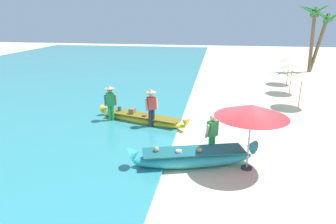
% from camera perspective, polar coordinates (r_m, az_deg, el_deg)
% --- Properties ---
extents(ground_plane, '(80.00, 80.00, 0.00)m').
position_cam_1_polar(ground_plane, '(10.85, 11.81, -8.38)').
color(ground_plane, beige).
extents(sea, '(24.00, 56.00, 0.10)m').
position_cam_1_polar(sea, '(22.79, -27.44, 4.07)').
color(sea, teal).
rests_on(sea, ground).
extents(boat_cyan_foreground, '(4.20, 1.88, 0.87)m').
position_cam_1_polar(boat_cyan_foreground, '(9.94, 4.86, -8.59)').
color(boat_cyan_foreground, '#33B2BC').
rests_on(boat_cyan_foreground, ground).
extents(boat_yellow_midground, '(4.50, 1.93, 0.70)m').
position_cam_1_polar(boat_yellow_midground, '(13.70, -4.91, -1.29)').
color(boat_yellow_midground, yellow).
rests_on(boat_yellow_midground, ground).
extents(person_vendor_hatted, '(0.56, 0.47, 1.76)m').
position_cam_1_polar(person_vendor_hatted, '(12.86, -3.16, 1.12)').
color(person_vendor_hatted, '#333842').
rests_on(person_vendor_hatted, ground).
extents(person_tourist_customer, '(0.51, 0.54, 1.57)m').
position_cam_1_polar(person_tourist_customer, '(10.39, 8.38, -4.06)').
color(person_tourist_customer, green).
rests_on(person_tourist_customer, ground).
extents(person_vendor_assistant, '(0.58, 0.44, 1.73)m').
position_cam_1_polar(person_vendor_assistant, '(13.87, -10.86, 1.97)').
color(person_vendor_assistant, green).
rests_on(person_vendor_assistant, ground).
extents(patio_umbrella_large, '(2.25, 2.25, 2.17)m').
position_cam_1_polar(patio_umbrella_large, '(9.47, 15.58, 0.18)').
color(patio_umbrella_large, '#B7B7BC').
rests_on(patio_umbrella_large, ground).
extents(parasol_row_0, '(1.60, 1.60, 1.91)m').
position_cam_1_polar(parasol_row_0, '(17.20, 24.16, 6.37)').
color(parasol_row_0, '#8E6B47').
rests_on(parasol_row_0, ground).
extents(parasol_row_1, '(1.60, 1.60, 1.91)m').
position_cam_1_polar(parasol_row_1, '(20.17, 22.56, 8.08)').
color(parasol_row_1, '#8E6B47').
rests_on(parasol_row_1, ground).
extents(parasol_row_2, '(1.60, 1.60, 1.91)m').
position_cam_1_polar(parasol_row_2, '(22.91, 22.04, 9.18)').
color(parasol_row_2, '#8E6B47').
rests_on(parasol_row_2, ground).
extents(palm_tree_tall_inland, '(2.70, 2.62, 5.66)m').
position_cam_1_polar(palm_tree_tall_inland, '(28.57, 25.95, 15.89)').
color(palm_tree_tall_inland, brown).
rests_on(palm_tree_tall_inland, ground).
extents(palm_tree_leaning_seaward, '(2.51, 2.48, 5.15)m').
position_cam_1_polar(palm_tree_leaning_seaward, '(29.03, 27.75, 14.87)').
color(palm_tree_leaning_seaward, brown).
rests_on(palm_tree_leaning_seaward, ground).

